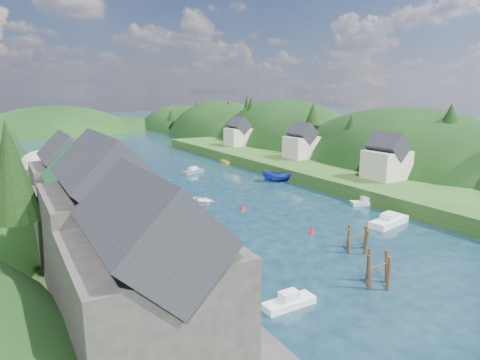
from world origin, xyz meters
TOP-DOWN VIEW (x-y plane):
  - ground at (0.00, 50.00)m, footprint 600.00×600.00m
  - hillside_right at (45.00, 75.00)m, footprint 36.00×245.56m
  - far_hills at (1.22, 174.01)m, footprint 103.00×68.00m
  - hill_trees at (1.02, 65.31)m, footprint 89.63×145.46m
  - quay_left at (-24.00, 20.00)m, footprint 12.00×110.00m
  - terrace_left_grass at (-31.00, 20.00)m, footprint 12.00×110.00m
  - quayside_buildings at (-26.00, 6.39)m, footprint 8.00×35.84m
  - boat_sheds at (-26.00, 39.00)m, footprint 7.00×21.00m
  - terrace_right at (25.00, 40.00)m, footprint 16.00×120.00m
  - right_bank_cottages at (28.00, 48.33)m, footprint 9.00×59.24m
  - piling_cluster_near at (-3.19, -2.11)m, footprint 2.82×2.67m
  - piling_cluster_far at (1.52, 4.79)m, footprint 3.16×2.96m
  - channel_buoy_near at (0.81, 11.71)m, footprint 0.70×0.70m
  - channel_buoy_far at (-1.21, 25.14)m, footprint 0.70×0.70m
  - moored_boats at (-0.71, 23.55)m, footprint 38.67×98.18m

SIDE VIEW (x-z plane):
  - far_hills at x=1.22m, z-range -32.80..11.20m
  - hillside_right at x=45.00m, z-range -31.41..16.59m
  - ground at x=0.00m, z-range 0.00..0.00m
  - channel_buoy_near at x=0.81m, z-range -0.07..1.03m
  - channel_buoy_far at x=-1.21m, z-range -0.07..1.03m
  - moored_boats at x=-0.71m, z-range -0.53..1.90m
  - quay_left at x=-24.00m, z-range 0.00..2.00m
  - piling_cluster_far at x=1.52m, z-range -0.57..2.76m
  - terrace_right at x=25.00m, z-range 0.00..2.40m
  - terrace_left_grass at x=-31.00m, z-range 0.00..2.50m
  - piling_cluster_near at x=-3.19m, z-range -0.57..3.19m
  - boat_sheds at x=-26.00m, z-range 1.52..9.02m
  - right_bank_cottages at x=28.00m, z-range 1.64..10.05m
  - quayside_buildings at x=-26.00m, z-range 0.64..13.54m
  - hill_trees at x=1.02m, z-range 4.99..17.14m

